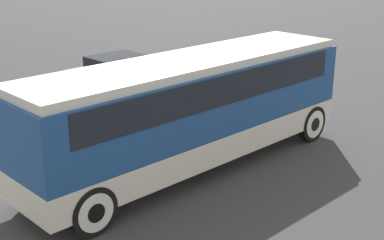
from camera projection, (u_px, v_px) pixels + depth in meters
name	position (u px, v px, depth m)	size (l,w,h in m)	color
ground_plane	(192.00, 167.00, 15.72)	(120.00, 120.00, 0.00)	#38383A
tour_bus	(194.00, 102.00, 15.14)	(10.71, 2.61, 3.28)	silver
parked_car_mid	(118.00, 69.00, 24.49)	(4.53, 1.98, 1.35)	#2D5638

